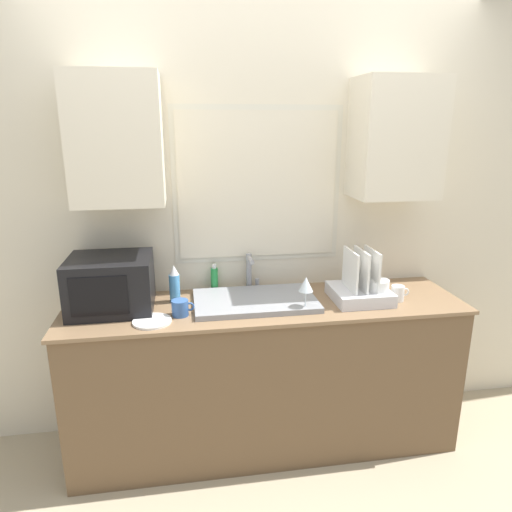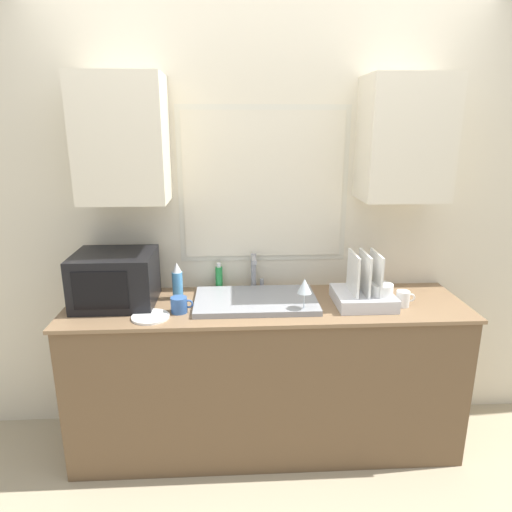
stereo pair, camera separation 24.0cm
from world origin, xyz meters
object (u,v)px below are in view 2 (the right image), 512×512
microwave (115,279)px  spray_bottle (177,281)px  wine_glass (304,287)px  soap_bottle (219,278)px  faucet (254,269)px  mug_near_sink (179,305)px  dish_rack (365,292)px

microwave → spray_bottle: 0.33m
spray_bottle → wine_glass: size_ratio=1.11×
microwave → soap_bottle: 0.59m
faucet → microwave: microwave is taller
faucet → soap_bottle: (-0.21, 0.02, -0.05)m
spray_bottle → soap_bottle: bearing=30.7°
microwave → faucet: bearing=13.0°
mug_near_sink → dish_rack: bearing=3.3°
faucet → wine_glass: size_ratio=1.14×
faucet → wine_glass: faucet is taller
microwave → dish_rack: dish_rack is taller
soap_bottle → wine_glass: bearing=-41.0°
dish_rack → soap_bottle: (-0.80, 0.28, 0.01)m
soap_bottle → wine_glass: (0.45, -0.39, 0.07)m
faucet → dish_rack: (0.59, -0.27, -0.06)m
mug_near_sink → wine_glass: 0.66m
faucet → spray_bottle: 0.46m
wine_glass → microwave: bearing=168.9°
dish_rack → spray_bottle: bearing=172.0°
spray_bottle → dish_rack: bearing=-8.0°
faucet → wine_glass: bearing=-57.6°
soap_bottle → wine_glass: 0.60m
faucet → soap_bottle: 0.22m
soap_bottle → mug_near_sink: 0.39m
soap_bottle → mug_near_sink: (-0.20, -0.34, -0.03)m
dish_rack → spray_bottle: (-1.03, 0.14, 0.03)m
microwave → dish_rack: bearing=-3.8°
mug_near_sink → wine_glass: bearing=-4.5°
spray_bottle → mug_near_sink: size_ratio=1.80×
microwave → dish_rack: size_ratio=1.38×
faucet → spray_bottle: faucet is taller
soap_bottle → mug_near_sink: size_ratio=1.40×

